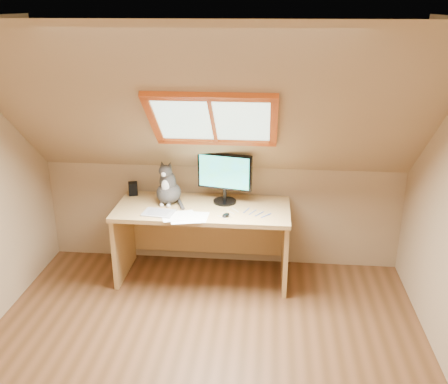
# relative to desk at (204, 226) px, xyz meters

# --- Properties ---
(ground) EXTENTS (3.50, 3.50, 0.00)m
(ground) POSITION_rel_desk_xyz_m (0.14, -1.45, -0.51)
(ground) COLOR brown
(ground) RESTS_ON ground
(room_shell) EXTENTS (3.52, 3.52, 2.41)m
(room_shell) POSITION_rel_desk_xyz_m (0.14, -1.54, 0.92)
(room_shell) COLOR tan
(room_shell) RESTS_ON ground
(desk) EXTENTS (1.60, 0.70, 0.73)m
(desk) POSITION_rel_desk_xyz_m (0.00, 0.00, 0.00)
(desk) COLOR tan
(desk) RESTS_ON ground
(monitor) EXTENTS (0.51, 0.22, 0.47)m
(monitor) POSITION_rel_desk_xyz_m (0.19, 0.06, 0.50)
(monitor) COLOR black
(monitor) RESTS_ON desk
(cat) EXTENTS (0.26, 0.31, 0.42)m
(cat) POSITION_rel_desk_xyz_m (-0.33, 0.00, 0.37)
(cat) COLOR #3B3634
(cat) RESTS_ON desk
(desk_speaker) EXTENTS (0.11, 0.11, 0.12)m
(desk_speaker) POSITION_rel_desk_xyz_m (-0.72, 0.18, 0.29)
(desk_speaker) COLOR black
(desk_speaker) RESTS_ON desk
(graphics_tablet) EXTENTS (0.30, 0.23, 0.01)m
(graphics_tablet) POSITION_rel_desk_xyz_m (-0.37, -0.26, 0.23)
(graphics_tablet) COLOR #B2B2B7
(graphics_tablet) RESTS_ON desk
(mouse) EXTENTS (0.09, 0.11, 0.03)m
(mouse) POSITION_rel_desk_xyz_m (0.23, -0.27, 0.24)
(mouse) COLOR black
(mouse) RESTS_ON desk
(papers) EXTENTS (0.35, 0.30, 0.01)m
(papers) POSITION_rel_desk_xyz_m (-0.15, -0.33, 0.23)
(papers) COLOR white
(papers) RESTS_ON desk
(cables) EXTENTS (0.51, 0.26, 0.01)m
(cables) POSITION_rel_desk_xyz_m (0.40, -0.19, 0.23)
(cables) COLOR silver
(cables) RESTS_ON desk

